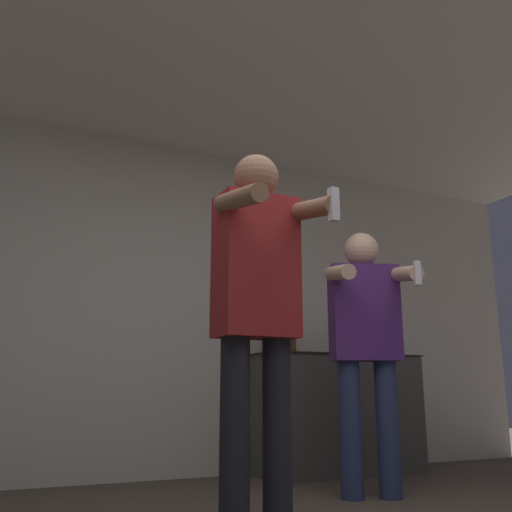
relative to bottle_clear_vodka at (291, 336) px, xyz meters
name	(u,v)px	position (x,y,z in m)	size (l,w,h in m)	color
wall_back	(159,303)	(-1.01, 0.24, 0.23)	(7.00, 0.06, 2.55)	beige
ceiling_slab	(229,58)	(-1.01, -1.15, 1.53)	(7.00, 3.25, 0.05)	silver
counter	(337,413)	(0.37, -0.05, -0.59)	(1.35, 0.55, 0.90)	#47423D
bottle_clear_vodka	(291,336)	(0.00, 0.00, 0.00)	(0.08, 0.08, 0.33)	#563314
bottle_tall_gin	(360,341)	(0.66, 0.00, -0.01)	(0.06, 0.06, 0.30)	#563314
bottle_short_whiskey	(268,337)	(-0.20, 0.00, -0.01)	(0.09, 0.09, 0.34)	black
bottle_green_wine	(349,343)	(0.54, 0.00, -0.04)	(0.07, 0.07, 0.26)	#194723
person_woman_foreground	(257,304)	(-1.11, -1.77, -0.05)	(0.43, 0.49, 1.68)	black
person_man_side	(366,337)	(-0.02, -1.03, -0.09)	(0.60, 0.64, 1.63)	navy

